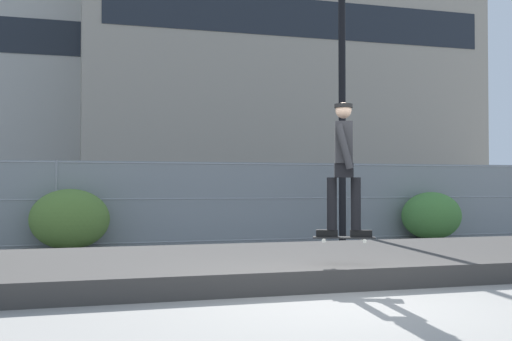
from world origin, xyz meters
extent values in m
plane|color=gray|center=(0.00, 0.00, 0.00)|extent=(120.00, 120.00, 0.00)
cube|color=#3D3A38|center=(0.00, 2.51, 0.14)|extent=(14.41, 3.74, 0.28)
cube|color=black|center=(0.41, 1.00, 0.65)|extent=(0.82, 0.49, 0.02)
cylinder|color=silver|center=(0.68, 0.98, 0.61)|extent=(0.06, 0.05, 0.05)
cylinder|color=silver|center=(0.61, 0.81, 0.61)|extent=(0.06, 0.05, 0.05)
cylinder|color=silver|center=(0.20, 1.18, 0.61)|extent=(0.06, 0.05, 0.05)
cylinder|color=silver|center=(0.13, 1.01, 0.61)|extent=(0.06, 0.05, 0.05)
cube|color=#99999E|center=(0.65, 0.90, 0.63)|extent=(0.10, 0.15, 0.01)
cube|color=#99999E|center=(0.17, 1.10, 0.63)|extent=(0.10, 0.15, 0.01)
cube|color=black|center=(0.61, 0.91, 0.70)|extent=(0.30, 0.20, 0.09)
cube|color=black|center=(0.20, 1.08, 0.70)|extent=(0.30, 0.20, 0.09)
cylinder|color=black|center=(0.55, 0.94, 1.09)|extent=(0.13, 0.13, 0.68)
cylinder|color=black|center=(0.26, 1.06, 1.09)|extent=(0.13, 0.13, 0.68)
cube|color=black|center=(0.41, 1.00, 1.52)|extent=(0.35, 0.41, 0.18)
cube|color=#262628|center=(0.41, 1.00, 1.88)|extent=(0.35, 0.44, 0.54)
cylinder|color=#262628|center=(0.50, 1.22, 1.82)|extent=(0.25, 0.17, 0.58)
cylinder|color=#262628|center=(0.31, 0.77, 1.82)|extent=(0.25, 0.17, 0.58)
sphere|color=tan|center=(0.41, 1.00, 2.30)|extent=(0.21, 0.21, 0.21)
cylinder|color=black|center=(0.41, 1.00, 2.36)|extent=(0.24, 0.24, 0.05)
cylinder|color=gray|center=(-3.33, 7.40, 0.93)|extent=(0.06, 0.06, 1.85)
cylinder|color=gray|center=(3.33, 7.40, 0.93)|extent=(0.06, 0.06, 1.85)
cylinder|color=gray|center=(0.00, 7.40, 1.81)|extent=(20.00, 0.04, 0.04)
cylinder|color=gray|center=(0.00, 7.40, 1.02)|extent=(20.00, 0.04, 0.04)
cylinder|color=gray|center=(0.00, 7.40, 0.06)|extent=(20.00, 0.04, 0.04)
cube|color=gray|center=(0.00, 7.40, 0.93)|extent=(20.00, 0.01, 1.85)
cylinder|color=black|center=(2.78, 6.35, 3.32)|extent=(0.16, 0.16, 6.63)
cylinder|color=black|center=(-3.68, 11.62, 0.32)|extent=(0.64, 0.25, 0.64)
cylinder|color=black|center=(-3.65, 9.92, 0.32)|extent=(0.64, 0.25, 0.64)
cube|color=#9E9384|center=(11.26, 37.04, 9.76)|extent=(27.75, 11.66, 19.53)
cube|color=#1E232B|center=(11.26, 31.19, 12.11)|extent=(25.53, 0.04, 2.50)
ellipsoid|color=#567A33|center=(-3.05, 6.94, 0.62)|extent=(1.61, 1.32, 1.25)
ellipsoid|color=#477F38|center=(5.38, 6.92, 0.58)|extent=(1.50, 1.22, 1.16)
camera|label=1|loc=(-2.95, -6.48, 1.33)|focal=43.84mm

